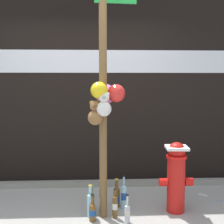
# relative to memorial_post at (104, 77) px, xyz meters

# --- Properties ---
(building_wall) EXTENTS (10.00, 0.21, 3.14)m
(building_wall) POSITION_rel_memorial_post_xyz_m (-0.26, 1.36, -0.03)
(building_wall) COLOR black
(building_wall) RESTS_ON ground_plane
(curb_strip) EXTENTS (8.00, 0.12, 0.08)m
(curb_strip) POSITION_rel_memorial_post_xyz_m (-0.26, 1.01, -1.55)
(curb_strip) COLOR gray
(curb_strip) RESTS_ON ground_plane
(memorial_post) EXTENTS (0.59, 0.54, 2.81)m
(memorial_post) POSITION_rel_memorial_post_xyz_m (0.00, 0.00, 0.00)
(memorial_post) COLOR brown
(memorial_post) RESTS_ON ground_plane
(fire_hydrant) EXTENTS (0.40, 0.27, 0.84)m
(fire_hydrant) POSITION_rel_memorial_post_xyz_m (0.85, 0.10, -1.16)
(fire_hydrant) COLOR red
(fire_hydrant) RESTS_ON ground_plane
(bottle_0) EXTENTS (0.07, 0.07, 0.41)m
(bottle_0) POSITION_rel_memorial_post_xyz_m (0.24, 0.21, -1.44)
(bottle_0) COLOR #93CCE0
(bottle_0) RESTS_ON ground_plane
(bottle_1) EXTENTS (0.06, 0.06, 0.40)m
(bottle_1) POSITION_rel_memorial_post_xyz_m (-0.03, 0.12, -1.44)
(bottle_1) COLOR #337038
(bottle_1) RESTS_ON ground_plane
(bottle_2) EXTENTS (0.07, 0.07, 0.30)m
(bottle_2) POSITION_rel_memorial_post_xyz_m (-0.14, -0.11, -1.48)
(bottle_2) COLOR brown
(bottle_2) RESTS_ON ground_plane
(bottle_3) EXTENTS (0.06, 0.06, 0.34)m
(bottle_3) POSITION_rel_memorial_post_xyz_m (0.12, -0.05, -1.46)
(bottle_3) COLOR brown
(bottle_3) RESTS_ON ground_plane
(bottle_4) EXTENTS (0.07, 0.07, 0.29)m
(bottle_4) POSITION_rel_memorial_post_xyz_m (-0.15, 0.19, -1.48)
(bottle_4) COLOR #337038
(bottle_4) RESTS_ON ground_plane
(bottle_5) EXTENTS (0.06, 0.06, 0.32)m
(bottle_5) POSITION_rel_memorial_post_xyz_m (0.25, -0.17, -1.48)
(bottle_5) COLOR silver
(bottle_5) RESTS_ON ground_plane
(bottle_6) EXTENTS (0.08, 0.08, 0.37)m
(bottle_6) POSITION_rel_memorial_post_xyz_m (-0.16, -0.01, -1.44)
(bottle_6) COLOR #93CCE0
(bottle_6) RESTS_ON ground_plane
(bottle_7) EXTENTS (0.08, 0.08, 0.35)m
(bottle_7) POSITION_rel_memorial_post_xyz_m (0.16, 0.26, -1.46)
(bottle_7) COLOR brown
(bottle_7) RESTS_ON ground_plane
(litter_0) EXTENTS (0.08, 0.05, 0.01)m
(litter_0) POSITION_rel_memorial_post_xyz_m (1.51, 0.39, -1.59)
(litter_0) COLOR #8C99B2
(litter_0) RESTS_ON ground_plane
(litter_1) EXTENTS (0.13, 0.13, 0.01)m
(litter_1) POSITION_rel_memorial_post_xyz_m (1.36, 0.59, -1.59)
(litter_1) COLOR silver
(litter_1) RESTS_ON ground_plane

